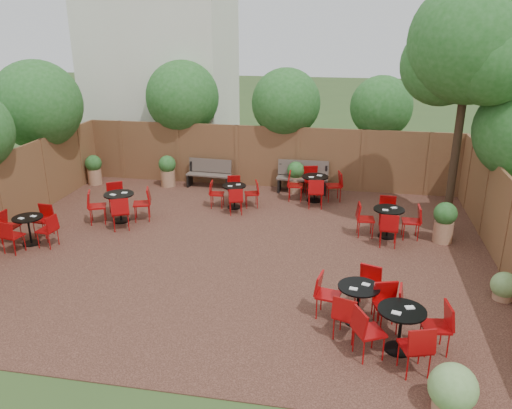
# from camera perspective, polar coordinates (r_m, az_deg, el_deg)

# --- Properties ---
(ground) EXTENTS (80.00, 80.00, 0.00)m
(ground) POSITION_cam_1_polar(r_m,az_deg,el_deg) (12.15, -2.64, -5.09)
(ground) COLOR #354F23
(ground) RESTS_ON ground
(courtyard_paving) EXTENTS (12.00, 10.00, 0.02)m
(courtyard_paving) POSITION_cam_1_polar(r_m,az_deg,el_deg) (12.15, -2.64, -5.05)
(courtyard_paving) COLOR #371E16
(courtyard_paving) RESTS_ON ground
(fence_back) EXTENTS (12.00, 0.08, 2.00)m
(fence_back) POSITION_cam_1_polar(r_m,az_deg,el_deg) (16.45, 1.26, 5.36)
(fence_back) COLOR brown
(fence_back) RESTS_ON ground
(fence_left) EXTENTS (0.08, 10.00, 2.00)m
(fence_left) POSITION_cam_1_polar(r_m,az_deg,el_deg) (14.32, -26.79, 0.95)
(fence_left) COLOR brown
(fence_left) RESTS_ON ground
(fence_right) EXTENTS (0.08, 10.00, 2.00)m
(fence_right) POSITION_cam_1_polar(r_m,az_deg,el_deg) (11.98, 26.50, -2.45)
(fence_right) COLOR brown
(fence_right) RESTS_ON ground
(neighbour_building) EXTENTS (5.00, 4.00, 8.00)m
(neighbour_building) POSITION_cam_1_polar(r_m,az_deg,el_deg) (20.03, -10.53, 16.36)
(neighbour_building) COLOR silver
(neighbour_building) RESTS_ON ground
(overhang_foliage) EXTENTS (15.84, 10.78, 2.73)m
(overhang_foliage) POSITION_cam_1_polar(r_m,az_deg,el_deg) (14.22, -10.94, 9.82)
(overhang_foliage) COLOR #20591D
(overhang_foliage) RESTS_ON ground
(courtyard_tree) EXTENTS (2.93, 2.85, 6.09)m
(courtyard_tree) POSITION_cam_1_polar(r_m,az_deg,el_deg) (13.08, 22.82, 15.64)
(courtyard_tree) COLOR black
(courtyard_tree) RESTS_ON courtyard_paving
(park_bench_left) EXTENTS (1.47, 0.56, 0.89)m
(park_bench_left) POSITION_cam_1_polar(r_m,az_deg,el_deg) (16.62, -5.25, 3.57)
(park_bench_left) COLOR brown
(park_bench_left) RESTS_ON courtyard_paving
(park_bench_right) EXTENTS (1.60, 0.54, 0.99)m
(park_bench_right) POSITION_cam_1_polar(r_m,az_deg,el_deg) (16.08, 5.25, 3.19)
(park_bench_right) COLOR brown
(park_bench_right) RESTS_ON courtyard_paving
(bistro_tables) EXTENTS (10.03, 8.75, 0.91)m
(bistro_tables) POSITION_cam_1_polar(r_m,az_deg,el_deg) (12.22, 0.19, -2.60)
(bistro_tables) COLOR black
(bistro_tables) RESTS_ON courtyard_paving
(planters) EXTENTS (11.16, 3.71, 1.02)m
(planters) POSITION_cam_1_polar(r_m,az_deg,el_deg) (15.34, -1.91, 2.58)
(planters) COLOR #A27051
(planters) RESTS_ON courtyard_paving
(low_shrubs) EXTENTS (2.12, 3.96, 0.73)m
(low_shrubs) POSITION_cam_1_polar(r_m,az_deg,el_deg) (8.90, 24.69, -14.80)
(low_shrubs) COLOR #A27051
(low_shrubs) RESTS_ON courtyard_paving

